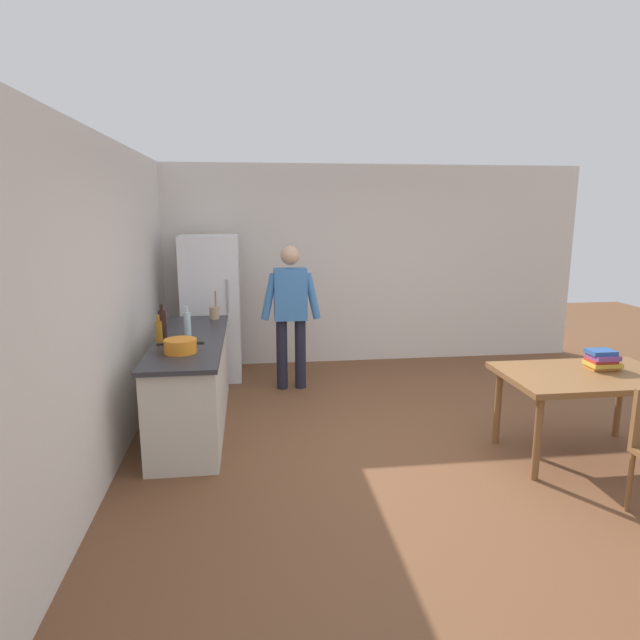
{
  "coord_description": "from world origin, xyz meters",
  "views": [
    {
      "loc": [
        -1.41,
        -4.39,
        2.12
      ],
      "look_at": [
        -0.69,
        1.16,
        0.97
      ],
      "focal_mm": 30.48,
      "sensor_mm": 36.0,
      "label": 1
    }
  ],
  "objects_px": {
    "bottle_water_clear": "(187,324)",
    "book_stack": "(602,360)",
    "utensil_jar": "(214,312)",
    "bottle_oil_amber": "(159,333)",
    "person": "(291,308)",
    "dining_table": "(586,382)",
    "bottle_wine_dark": "(162,324)",
    "refrigerator": "(212,308)",
    "cooking_pot": "(181,346)"
  },
  "relations": [
    {
      "from": "bottle_water_clear",
      "to": "book_stack",
      "type": "relative_size",
      "value": 1.14
    },
    {
      "from": "utensil_jar",
      "to": "bottle_oil_amber",
      "type": "distance_m",
      "value": 1.22
    },
    {
      "from": "person",
      "to": "dining_table",
      "type": "distance_m",
      "value": 3.2
    },
    {
      "from": "dining_table",
      "to": "bottle_water_clear",
      "type": "distance_m",
      "value": 3.63
    },
    {
      "from": "bottle_oil_amber",
      "to": "bottle_wine_dark",
      "type": "bearing_deg",
      "value": 90.13
    },
    {
      "from": "bottle_water_clear",
      "to": "bottle_wine_dark",
      "type": "xyz_separation_m",
      "value": [
        -0.22,
        -0.08,
        0.02
      ]
    },
    {
      "from": "bottle_oil_amber",
      "to": "book_stack",
      "type": "distance_m",
      "value": 3.92
    },
    {
      "from": "bottle_wine_dark",
      "to": "bottle_water_clear",
      "type": "bearing_deg",
      "value": 19.3
    },
    {
      "from": "bottle_oil_amber",
      "to": "bottle_wine_dark",
      "type": "xyz_separation_m",
      "value": [
        -0.0,
        0.22,
        0.03
      ]
    },
    {
      "from": "dining_table",
      "to": "bottle_oil_amber",
      "type": "relative_size",
      "value": 5.0
    },
    {
      "from": "book_stack",
      "to": "utensil_jar",
      "type": "bearing_deg",
      "value": 150.96
    },
    {
      "from": "refrigerator",
      "to": "bottle_water_clear",
      "type": "relative_size",
      "value": 6.0
    },
    {
      "from": "bottle_wine_dark",
      "to": "book_stack",
      "type": "xyz_separation_m",
      "value": [
        3.84,
        -0.97,
        -0.21
      ]
    },
    {
      "from": "dining_table",
      "to": "person",
      "type": "bearing_deg",
      "value": 137.59
    },
    {
      "from": "cooking_pot",
      "to": "bottle_water_clear",
      "type": "xyz_separation_m",
      "value": [
        -0.0,
        0.59,
        0.07
      ]
    },
    {
      "from": "refrigerator",
      "to": "bottle_oil_amber",
      "type": "distance_m",
      "value": 1.88
    },
    {
      "from": "book_stack",
      "to": "bottle_oil_amber",
      "type": "bearing_deg",
      "value": 168.86
    },
    {
      "from": "cooking_pot",
      "to": "refrigerator",
      "type": "bearing_deg",
      "value": 86.79
    },
    {
      "from": "person",
      "to": "cooking_pot",
      "type": "xyz_separation_m",
      "value": [
        -1.07,
        -1.59,
        -0.02
      ]
    },
    {
      "from": "refrigerator",
      "to": "book_stack",
      "type": "xyz_separation_m",
      "value": [
        3.5,
        -2.61,
        -0.07
      ]
    },
    {
      "from": "cooking_pot",
      "to": "utensil_jar",
      "type": "xyz_separation_m",
      "value": [
        0.2,
        1.44,
        0.02
      ]
    },
    {
      "from": "refrigerator",
      "to": "utensil_jar",
      "type": "distance_m",
      "value": 0.72
    },
    {
      "from": "cooking_pot",
      "to": "person",
      "type": "bearing_deg",
      "value": 56.07
    },
    {
      "from": "utensil_jar",
      "to": "bottle_water_clear",
      "type": "bearing_deg",
      "value": -103.62
    },
    {
      "from": "refrigerator",
      "to": "book_stack",
      "type": "height_order",
      "value": "refrigerator"
    },
    {
      "from": "cooking_pot",
      "to": "bottle_wine_dark",
      "type": "relative_size",
      "value": 1.18
    },
    {
      "from": "bottle_water_clear",
      "to": "bottle_wine_dark",
      "type": "distance_m",
      "value": 0.24
    },
    {
      "from": "utensil_jar",
      "to": "bottle_water_clear",
      "type": "relative_size",
      "value": 1.07
    },
    {
      "from": "refrigerator",
      "to": "bottle_wine_dark",
      "type": "bearing_deg",
      "value": -101.93
    },
    {
      "from": "cooking_pot",
      "to": "bottle_wine_dark",
      "type": "xyz_separation_m",
      "value": [
        -0.22,
        0.51,
        0.09
      ]
    },
    {
      "from": "bottle_water_clear",
      "to": "book_stack",
      "type": "bearing_deg",
      "value": -16.2
    },
    {
      "from": "utensil_jar",
      "to": "bottle_wine_dark",
      "type": "bearing_deg",
      "value": -114.8
    },
    {
      "from": "refrigerator",
      "to": "utensil_jar",
      "type": "bearing_deg",
      "value": -83.46
    },
    {
      "from": "refrigerator",
      "to": "dining_table",
      "type": "relative_size",
      "value": 1.29
    },
    {
      "from": "bottle_water_clear",
      "to": "utensil_jar",
      "type": "bearing_deg",
      "value": 76.38
    },
    {
      "from": "utensil_jar",
      "to": "person",
      "type": "bearing_deg",
      "value": 10.16
    },
    {
      "from": "bottle_water_clear",
      "to": "refrigerator",
      "type": "bearing_deg",
      "value": 85.46
    },
    {
      "from": "cooking_pot",
      "to": "bottle_oil_amber",
      "type": "xyz_separation_m",
      "value": [
        -0.22,
        0.3,
        0.06
      ]
    },
    {
      "from": "utensil_jar",
      "to": "bottle_wine_dark",
      "type": "xyz_separation_m",
      "value": [
        -0.43,
        -0.92,
        0.07
      ]
    },
    {
      "from": "person",
      "to": "utensil_jar",
      "type": "bearing_deg",
      "value": -169.84
    },
    {
      "from": "dining_table",
      "to": "utensil_jar",
      "type": "bearing_deg",
      "value": 148.26
    },
    {
      "from": "bottle_wine_dark",
      "to": "utensil_jar",
      "type": "bearing_deg",
      "value": 65.2
    },
    {
      "from": "person",
      "to": "bottle_water_clear",
      "type": "height_order",
      "value": "person"
    },
    {
      "from": "person",
      "to": "dining_table",
      "type": "bearing_deg",
      "value": -42.41
    },
    {
      "from": "dining_table",
      "to": "bottle_water_clear",
      "type": "height_order",
      "value": "bottle_water_clear"
    },
    {
      "from": "cooking_pot",
      "to": "book_stack",
      "type": "xyz_separation_m",
      "value": [
        3.62,
        -0.46,
        -0.13
      ]
    },
    {
      "from": "refrigerator",
      "to": "dining_table",
      "type": "height_order",
      "value": "refrigerator"
    },
    {
      "from": "dining_table",
      "to": "book_stack",
      "type": "xyz_separation_m",
      "value": [
        0.2,
        0.09,
        0.16
      ]
    },
    {
      "from": "person",
      "to": "book_stack",
      "type": "bearing_deg",
      "value": -38.85
    },
    {
      "from": "refrigerator",
      "to": "dining_table",
      "type": "xyz_separation_m",
      "value": [
        3.3,
        -2.7,
        -0.23
      ]
    }
  ]
}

